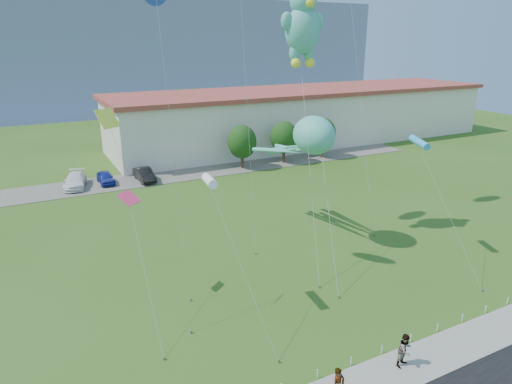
% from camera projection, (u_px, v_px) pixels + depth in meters
% --- Properties ---
extents(ground, '(160.00, 160.00, 0.00)m').
position_uv_depth(ground, '(350.00, 345.00, 24.19)').
color(ground, '#305417').
rests_on(ground, ground).
extents(sidewalk, '(80.00, 2.50, 0.10)m').
position_uv_depth(sidewalk, '(386.00, 376.00, 21.85)').
color(sidewalk, gray).
rests_on(sidewalk, ground).
extents(parking_strip, '(70.00, 6.00, 0.06)m').
position_uv_depth(parking_strip, '(162.00, 177.00, 53.66)').
color(parking_strip, '#59544C').
rests_on(parking_strip, ground).
extents(hill_ridge, '(160.00, 50.00, 25.00)m').
position_uv_depth(hill_ridge, '(68.00, 51.00, 121.28)').
color(hill_ridge, slate).
rests_on(hill_ridge, ground).
extents(warehouse, '(61.00, 15.00, 8.20)m').
position_uv_depth(warehouse, '(307.00, 115.00, 71.24)').
color(warehouse, beige).
rests_on(warehouse, ground).
extents(rope_fence, '(26.05, 0.05, 0.50)m').
position_uv_depth(rope_fence, '(367.00, 355.00, 23.01)').
color(rope_fence, white).
rests_on(rope_fence, ground).
extents(tree_near, '(3.60, 3.60, 5.47)m').
position_uv_depth(tree_near, '(242.00, 142.00, 56.10)').
color(tree_near, '#3F2B19').
rests_on(tree_near, ground).
extents(tree_mid, '(3.60, 3.60, 5.47)m').
position_uv_depth(tree_mid, '(284.00, 137.00, 58.71)').
color(tree_mid, '#3F2B19').
rests_on(tree_mid, ground).
extents(tree_far, '(3.60, 3.60, 5.47)m').
position_uv_depth(tree_far, '(322.00, 133.00, 61.32)').
color(tree_far, '#3F2B19').
rests_on(tree_far, ground).
extents(pedestrian_right, '(0.97, 0.83, 1.74)m').
position_uv_depth(pedestrian_right, '(405.00, 350.00, 22.26)').
color(pedestrian_right, gray).
rests_on(pedestrian_right, sidewalk).
extents(parked_car_white, '(3.17, 5.46, 1.49)m').
position_uv_depth(parked_car_white, '(75.00, 180.00, 49.56)').
color(parked_car_white, white).
rests_on(parked_car_white, parking_strip).
extents(parked_car_blue, '(1.63, 3.89, 1.32)m').
position_uv_depth(parked_car_blue, '(106.00, 178.00, 50.88)').
color(parked_car_blue, navy).
rests_on(parked_car_blue, parking_strip).
extents(parked_car_black, '(1.73, 4.50, 1.46)m').
position_uv_depth(parked_car_black, '(144.00, 175.00, 51.76)').
color(parked_car_black, black).
rests_on(parked_car_black, parking_strip).
extents(octopus_kite, '(4.23, 13.72, 10.16)m').
position_uv_depth(octopus_kite, '(305.00, 141.00, 34.31)').
color(octopus_kite, teal).
rests_on(octopus_kite, ground).
extents(teddy_bear_kite, '(5.30, 9.54, 19.11)m').
position_uv_depth(teddy_bear_kite, '(303.00, 24.00, 33.00)').
color(teddy_bear_kite, teal).
rests_on(teddy_bear_kite, ground).
extents(small_kite_pink, '(1.29, 7.73, 6.86)m').
position_uv_depth(small_kite_pink, '(132.00, 212.00, 26.66)').
color(small_kite_pink, '#D72F5A').
rests_on(small_kite_pink, ground).
extents(small_kite_white, '(1.38, 7.09, 8.51)m').
position_uv_depth(small_kite_white, '(210.00, 182.00, 24.78)').
color(small_kite_white, white).
rests_on(small_kite_white, ground).
extents(small_kite_yellow, '(3.36, 4.40, 11.95)m').
position_uv_depth(small_kite_yellow, '(117.00, 144.00, 23.61)').
color(small_kite_yellow, '#DDEE38').
rests_on(small_kite_yellow, ground).
extents(small_kite_cyan, '(0.50, 7.62, 8.95)m').
position_uv_depth(small_kite_cyan, '(420.00, 144.00, 31.92)').
color(small_kite_cyan, '#2F99D5').
rests_on(small_kite_cyan, ground).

